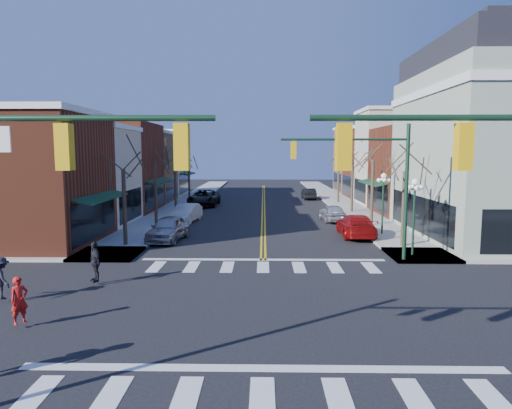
{
  "coord_description": "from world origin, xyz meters",
  "views": [
    {
      "loc": [
        0.03,
        -16.2,
        5.75
      ],
      "look_at": [
        -0.41,
        9.44,
        2.8
      ],
      "focal_mm": 32.0,
      "sensor_mm": 36.0,
      "label": 1
    }
  ],
  "objects_px": {
    "car_right_far": "(309,194)",
    "pedestrian_red_a": "(19,300)",
    "lamppost_midblock": "(383,193)",
    "car_left_near": "(168,228)",
    "car_left_far": "(204,198)",
    "pedestrian_dark_b": "(2,278)",
    "car_right_near": "(356,225)",
    "pedestrian_dark_a": "(95,262)",
    "car_right_mid": "(332,213)",
    "lamppost_corner": "(414,204)",
    "car_left_mid": "(186,213)"
  },
  "relations": [
    {
      "from": "car_right_far",
      "to": "pedestrian_red_a",
      "type": "xyz_separation_m",
      "value": [
        -13.5,
        -41.51,
        0.26
      ]
    },
    {
      "from": "lamppost_midblock",
      "to": "pedestrian_red_a",
      "type": "xyz_separation_m",
      "value": [
        -16.17,
        -16.9,
        -2.03
      ]
    },
    {
      "from": "car_left_near",
      "to": "car_left_far",
      "type": "height_order",
      "value": "car_left_far"
    },
    {
      "from": "pedestrian_dark_b",
      "to": "car_left_near",
      "type": "bearing_deg",
      "value": -67.5
    },
    {
      "from": "car_left_far",
      "to": "pedestrian_dark_b",
      "type": "height_order",
      "value": "pedestrian_dark_b"
    },
    {
      "from": "car_left_far",
      "to": "pedestrian_red_a",
      "type": "xyz_separation_m",
      "value": [
        -1.57,
        -34.35,
        0.07
      ]
    },
    {
      "from": "car_right_near",
      "to": "pedestrian_dark_a",
      "type": "height_order",
      "value": "pedestrian_dark_a"
    },
    {
      "from": "car_right_near",
      "to": "car_right_far",
      "type": "height_order",
      "value": "car_right_near"
    },
    {
      "from": "car_right_mid",
      "to": "car_right_far",
      "type": "relative_size",
      "value": 1.03
    },
    {
      "from": "lamppost_corner",
      "to": "car_left_mid",
      "type": "height_order",
      "value": "lamppost_corner"
    },
    {
      "from": "car_right_far",
      "to": "pedestrian_dark_b",
      "type": "xyz_separation_m",
      "value": [
        -15.54,
        -39.01,
        0.29
      ]
    },
    {
      "from": "lamppost_corner",
      "to": "car_left_near",
      "type": "xyz_separation_m",
      "value": [
        -14.42,
        4.55,
        -2.16
      ]
    },
    {
      "from": "car_left_mid",
      "to": "pedestrian_dark_b",
      "type": "height_order",
      "value": "pedestrian_dark_b"
    },
    {
      "from": "car_left_near",
      "to": "car_right_far",
      "type": "distance_m",
      "value": 29.05
    },
    {
      "from": "car_left_mid",
      "to": "pedestrian_dark_a",
      "type": "bearing_deg",
      "value": -85.06
    },
    {
      "from": "lamppost_midblock",
      "to": "car_left_mid",
      "type": "bearing_deg",
      "value": 157.3
    },
    {
      "from": "lamppost_corner",
      "to": "car_left_mid",
      "type": "bearing_deg",
      "value": 139.19
    },
    {
      "from": "pedestrian_red_a",
      "to": "lamppost_midblock",
      "type": "bearing_deg",
      "value": -7.06
    },
    {
      "from": "car_right_mid",
      "to": "lamppost_corner",
      "type": "bearing_deg",
      "value": 96.6
    },
    {
      "from": "car_right_near",
      "to": "car_right_mid",
      "type": "bearing_deg",
      "value": -84.35
    },
    {
      "from": "car_right_near",
      "to": "pedestrian_dark_b",
      "type": "distance_m",
      "value": 21.57
    },
    {
      "from": "car_right_mid",
      "to": "car_left_near",
      "type": "bearing_deg",
      "value": 31.75
    },
    {
      "from": "car_right_mid",
      "to": "car_right_far",
      "type": "xyz_separation_m",
      "value": [
        -0.23,
        17.97,
        -0.04
      ]
    },
    {
      "from": "car_right_near",
      "to": "car_right_far",
      "type": "bearing_deg",
      "value": -87.2
    },
    {
      "from": "pedestrian_red_a",
      "to": "pedestrian_dark_a",
      "type": "xyz_separation_m",
      "value": [
        0.67,
        4.93,
        0.09
      ]
    },
    {
      "from": "car_right_far",
      "to": "car_left_near",
      "type": "bearing_deg",
      "value": 63.29
    },
    {
      "from": "car_right_near",
      "to": "pedestrian_red_a",
      "type": "relative_size",
      "value": 3.36
    },
    {
      "from": "car_left_mid",
      "to": "pedestrian_dark_a",
      "type": "xyz_separation_m",
      "value": [
        -0.9,
        -18.08,
        0.28
      ]
    },
    {
      "from": "car_right_far",
      "to": "pedestrian_dark_b",
      "type": "distance_m",
      "value": 41.99
    },
    {
      "from": "car_left_mid",
      "to": "car_right_mid",
      "type": "height_order",
      "value": "car_left_mid"
    },
    {
      "from": "lamppost_midblock",
      "to": "pedestrian_dark_a",
      "type": "relative_size",
      "value": 2.47
    },
    {
      "from": "car_left_near",
      "to": "car_right_far",
      "type": "xyz_separation_m",
      "value": [
        11.75,
        26.57,
        -0.13
      ]
    },
    {
      "from": "lamppost_corner",
      "to": "car_right_far",
      "type": "xyz_separation_m",
      "value": [
        -2.66,
        31.11,
        -2.29
      ]
    },
    {
      "from": "pedestrian_dark_b",
      "to": "car_right_near",
      "type": "bearing_deg",
      "value": -99.83
    },
    {
      "from": "pedestrian_red_a",
      "to": "car_right_mid",
      "type": "bearing_deg",
      "value": 6.41
    },
    {
      "from": "lamppost_corner",
      "to": "pedestrian_dark_b",
      "type": "xyz_separation_m",
      "value": [
        -18.2,
        -7.89,
        -1.99
      ]
    },
    {
      "from": "pedestrian_dark_b",
      "to": "car_left_mid",
      "type": "bearing_deg",
      "value": -60.55
    },
    {
      "from": "lamppost_midblock",
      "to": "pedestrian_dark_b",
      "type": "bearing_deg",
      "value": -141.66
    },
    {
      "from": "lamppost_corner",
      "to": "car_left_far",
      "type": "xyz_separation_m",
      "value": [
        -14.6,
        23.95,
        -2.1
      ]
    },
    {
      "from": "car_left_mid",
      "to": "pedestrian_dark_b",
      "type": "distance_m",
      "value": 20.82
    },
    {
      "from": "car_right_near",
      "to": "car_right_far",
      "type": "relative_size",
      "value": 1.29
    },
    {
      "from": "lamppost_corner",
      "to": "car_right_far",
      "type": "height_order",
      "value": "lamppost_corner"
    },
    {
      "from": "car_right_near",
      "to": "pedestrian_dark_a",
      "type": "distance_m",
      "value": 17.95
    },
    {
      "from": "car_right_near",
      "to": "pedestrian_dark_b",
      "type": "bearing_deg",
      "value": 41.72
    },
    {
      "from": "lamppost_corner",
      "to": "car_right_mid",
      "type": "distance_m",
      "value": 13.55
    },
    {
      "from": "car_left_far",
      "to": "lamppost_corner",
      "type": "bearing_deg",
      "value": -56.31
    },
    {
      "from": "car_left_far",
      "to": "car_right_far",
      "type": "height_order",
      "value": "car_left_far"
    },
    {
      "from": "pedestrian_dark_b",
      "to": "car_left_far",
      "type": "bearing_deg",
      "value": -57.04
    },
    {
      "from": "car_right_near",
      "to": "pedestrian_red_a",
      "type": "bearing_deg",
      "value": 50.2
    },
    {
      "from": "lamppost_midblock",
      "to": "car_left_far",
      "type": "bearing_deg",
      "value": 129.92
    }
  ]
}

